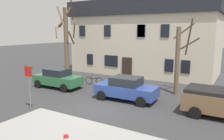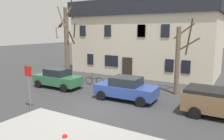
# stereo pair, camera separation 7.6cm
# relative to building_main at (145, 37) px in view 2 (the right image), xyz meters

# --- Properties ---
(ground_plane) EXTENTS (120.00, 120.00, 0.00)m
(ground_plane) POSITION_rel_building_main_xyz_m (2.37, -13.21, -4.09)
(ground_plane) COLOR #38383A
(building_main) EXTENTS (16.18, 8.00, 8.05)m
(building_main) POSITION_rel_building_main_xyz_m (0.00, 0.00, 0.00)
(building_main) COLOR beige
(building_main) RESTS_ON ground_plane
(tree_bare_near) EXTENTS (2.78, 2.78, 8.38)m
(tree_bare_near) POSITION_rel_building_main_xyz_m (-6.45, -6.14, -0.27)
(tree_bare_near) COLOR brown
(tree_bare_near) RESTS_ON ground_plane
(tree_bare_mid) EXTENTS (1.79, 1.79, 7.30)m
(tree_bare_mid) POSITION_rel_building_main_xyz_m (-6.22, -6.39, -0.60)
(tree_bare_mid) COLOR brown
(tree_bare_mid) RESTS_ON ground_plane
(tree_bare_far) EXTENTS (2.13, 1.90, 5.70)m
(tree_bare_far) POSITION_rel_building_main_xyz_m (5.80, -7.34, -1.28)
(tree_bare_far) COLOR brown
(tree_bare_far) RESTS_ON ground_plane
(car_green_sedan) EXTENTS (4.28, 2.03, 1.65)m
(car_green_sedan) POSITION_rel_building_main_xyz_m (-3.46, -10.64, -3.27)
(car_green_sedan) COLOR #2D6B42
(car_green_sedan) RESTS_ON ground_plane
(car_blue_sedan) EXTENTS (4.38, 2.19, 1.64)m
(car_blue_sedan) POSITION_rel_building_main_xyz_m (3.10, -10.65, -3.27)
(car_blue_sedan) COLOR #2D4799
(car_blue_sedan) RESTS_ON ground_plane
(street_sign_pole) EXTENTS (0.76, 0.07, 2.76)m
(street_sign_pole) POSITION_rel_building_main_xyz_m (-0.94, -15.54, -2.16)
(street_sign_pole) COLOR slate
(street_sign_pole) RESTS_ON ground_plane
(bicycle_leaning) EXTENTS (1.72, 0.40, 1.03)m
(bicycle_leaning) POSITION_rel_building_main_xyz_m (-1.42, -8.18, -3.72)
(bicycle_leaning) COLOR black
(bicycle_leaning) RESTS_ON ground_plane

